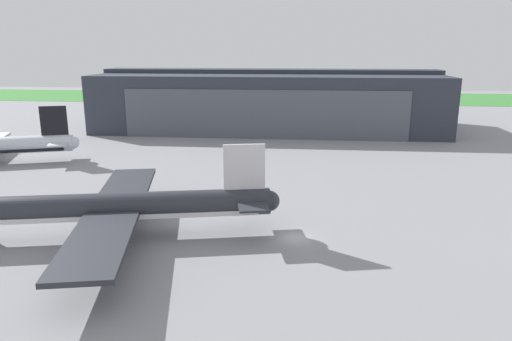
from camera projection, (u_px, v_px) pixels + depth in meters
ground_plane at (295, 238)px, 59.90m from camera, size 440.00×440.00×0.00m
grass_field_strip at (302, 97)px, 227.42m from camera, size 440.00×56.00×0.08m
maintenance_hangar at (269, 100)px, 141.18m from camera, size 97.72×38.90×17.22m
airliner_near_right at (110, 208)px, 58.65m from camera, size 42.54×39.17×11.77m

